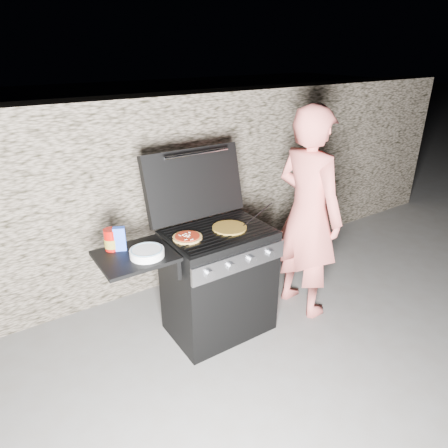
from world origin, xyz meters
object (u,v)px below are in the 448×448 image
gas_grill (192,291)px  pizza_topped (187,237)px  sauce_jar (111,239)px  person (308,214)px

gas_grill → pizza_topped: 0.47m
pizza_topped → sauce_jar: sauce_jar is taller
pizza_topped → person: 1.08m
gas_grill → sauce_jar: sauce_jar is taller
sauce_jar → person: size_ratio=0.08×
gas_grill → person: 1.15m
pizza_topped → person: (1.07, -0.13, -0.02)m
gas_grill → pizza_topped: size_ratio=6.25×
pizza_topped → gas_grill: bearing=-21.0°
sauce_jar → person: (1.58, -0.29, -0.08)m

